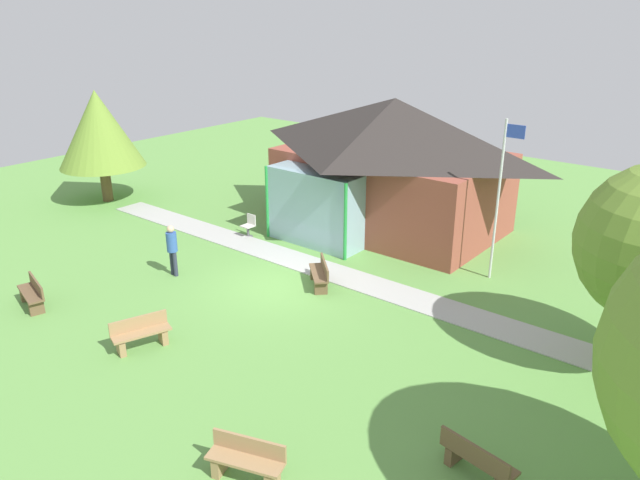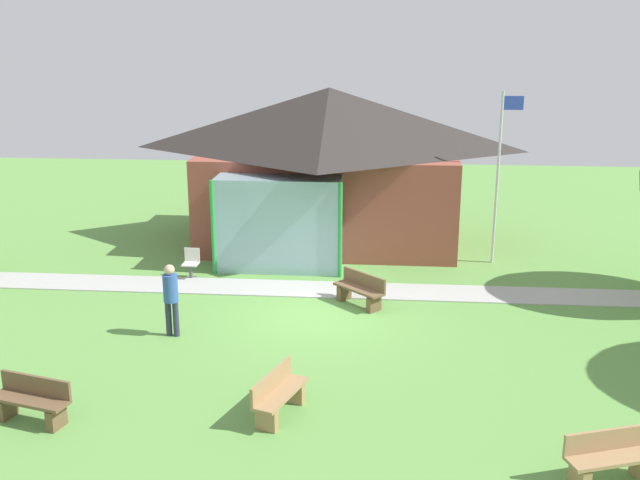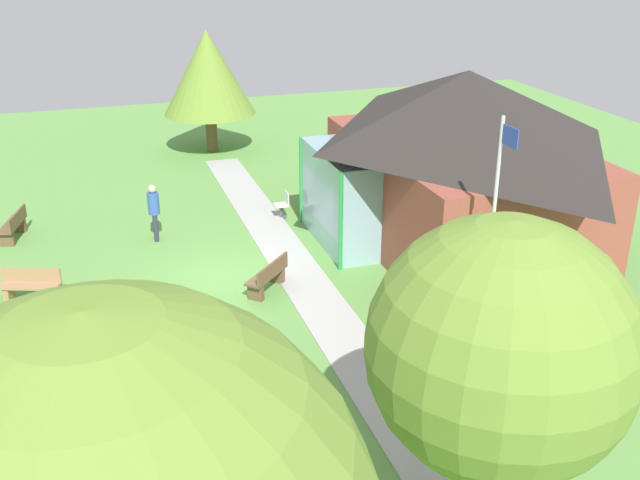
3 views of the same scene
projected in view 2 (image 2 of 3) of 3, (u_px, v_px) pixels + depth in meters
The scene contains 10 objects.
ground_plane at pixel (317, 315), 18.30m from camera, with size 44.00×44.00×0.00m, color #609947.
pavilion at pixel (327, 163), 24.01m from camera, with size 9.16×7.09×5.10m.
footpath at pixel (323, 289), 20.07m from camera, with size 21.42×1.30×0.03m, color #ADADA8.
flagpole at pixel (499, 170), 21.67m from camera, with size 0.64×0.08×5.20m.
bench_front_center at pixel (278, 395), 13.44m from camera, with size 0.91×1.56×0.84m.
bench_front_right at pixel (610, 459), 11.45m from camera, with size 1.56×0.90×0.84m.
bench_rear_near_path at pixel (360, 290), 18.87m from camera, with size 1.39×1.35×0.84m.
bench_front_left at pixel (32, 401), 13.23m from camera, with size 1.56×0.80×0.84m.
patio_chair_west at pixel (191, 264), 20.94m from camera, with size 0.45×0.45×0.86m.
visitor_strolling_lawn at pixel (171, 294), 16.80m from camera, with size 0.34×0.34×1.74m.
Camera 2 is at (1.54, -17.00, 6.86)m, focal length 41.06 mm.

